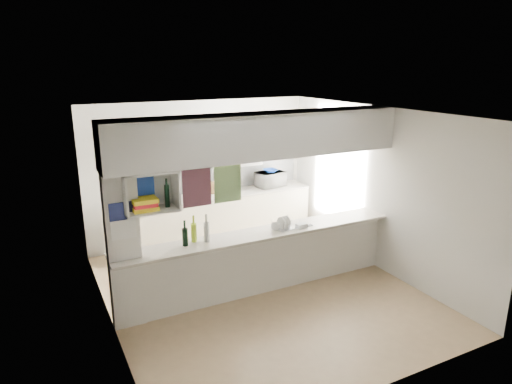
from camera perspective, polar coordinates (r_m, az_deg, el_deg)
floor at (r=6.87m, az=0.56°, el=-12.27°), size 4.80×4.80×0.00m
ceiling at (r=6.09m, az=0.63°, el=9.86°), size 4.80×4.80×0.00m
wall_back at (r=8.48m, az=-6.96°, el=2.54°), size 4.20×0.00×4.20m
wall_left at (r=5.74m, az=-18.36°, el=-4.68°), size 0.00×4.80×4.80m
wall_right at (r=7.53m, az=14.90°, el=0.40°), size 0.00×4.80×4.80m
servery_partition at (r=6.18m, az=-0.82°, el=1.08°), size 4.20×0.50×2.60m
cubby_shelf at (r=5.65m, az=-13.30°, el=-0.23°), size 0.65×0.35×0.50m
kitchen_run at (r=8.42m, az=-5.21°, el=-0.85°), size 3.60×0.63×2.24m
microwave at (r=8.82m, az=1.81°, el=1.60°), size 0.57×0.42×0.29m
bowl at (r=8.73m, az=1.78°, el=2.67°), size 0.27×0.27×0.07m
dish_rack at (r=6.64m, az=3.71°, el=-3.89°), size 0.41×0.34×0.19m
cup at (r=6.53m, az=2.43°, el=-4.31°), size 0.17×0.17×0.10m
wine_bottles at (r=6.12m, az=-7.55°, el=-5.11°), size 0.38×0.16×0.38m
plastic_tubs at (r=6.66m, az=4.51°, el=-4.21°), size 0.50×0.23×0.08m
utensil_jar at (r=8.29m, az=-7.00°, el=-0.00°), size 0.10×0.10×0.13m
knife_block at (r=8.39m, az=-5.59°, el=0.54°), size 0.13×0.12×0.22m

